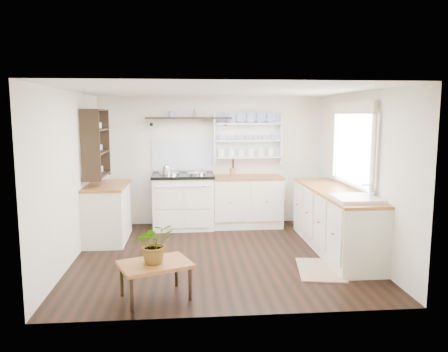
# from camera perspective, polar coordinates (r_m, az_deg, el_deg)

# --- Properties ---
(floor) EXTENTS (4.00, 3.80, 0.01)m
(floor) POSITION_cam_1_polar(r_m,az_deg,el_deg) (6.31, -0.62, -10.28)
(floor) COLOR black
(floor) RESTS_ON ground
(wall_back) EXTENTS (4.00, 0.02, 2.30)m
(wall_back) POSITION_cam_1_polar(r_m,az_deg,el_deg) (7.93, -1.67, 2.01)
(wall_back) COLOR silver
(wall_back) RESTS_ON ground
(wall_right) EXTENTS (0.02, 3.80, 2.30)m
(wall_right) POSITION_cam_1_polar(r_m,az_deg,el_deg) (6.51, 17.21, 0.33)
(wall_right) COLOR silver
(wall_right) RESTS_ON ground
(wall_left) EXTENTS (0.02, 3.80, 2.30)m
(wall_left) POSITION_cam_1_polar(r_m,az_deg,el_deg) (6.22, -19.33, -0.10)
(wall_left) COLOR silver
(wall_left) RESTS_ON ground
(ceiling) EXTENTS (4.00, 3.80, 0.01)m
(ceiling) POSITION_cam_1_polar(r_m,az_deg,el_deg) (5.99, -0.66, 11.08)
(ceiling) COLOR white
(ceiling) RESTS_ON wall_back
(window) EXTENTS (0.08, 1.55, 1.22)m
(window) POSITION_cam_1_polar(r_m,az_deg,el_deg) (6.59, 16.46, 4.08)
(window) COLOR white
(window) RESTS_ON wall_right
(aga_cooker) EXTENTS (1.07, 0.74, 0.98)m
(aga_cooker) POSITION_cam_1_polar(r_m,az_deg,el_deg) (7.69, -5.33, -3.22)
(aga_cooker) COLOR white
(aga_cooker) RESTS_ON floor
(back_cabinets) EXTENTS (1.27, 0.63, 0.90)m
(back_cabinets) POSITION_cam_1_polar(r_m,az_deg,el_deg) (7.79, 2.89, -3.23)
(back_cabinets) COLOR white
(back_cabinets) RESTS_ON floor
(right_cabinets) EXTENTS (0.62, 2.43, 0.90)m
(right_cabinets) POSITION_cam_1_polar(r_m,az_deg,el_deg) (6.62, 14.22, -5.51)
(right_cabinets) COLOR white
(right_cabinets) RESTS_ON floor
(belfast_sink) EXTENTS (0.55, 0.60, 0.45)m
(belfast_sink) POSITION_cam_1_polar(r_m,az_deg,el_deg) (5.86, 16.73, -3.94)
(belfast_sink) COLOR white
(belfast_sink) RESTS_ON right_cabinets
(left_cabinets) EXTENTS (0.62, 1.13, 0.90)m
(left_cabinets) POSITION_cam_1_polar(r_m,az_deg,el_deg) (7.15, -14.96, -4.53)
(left_cabinets) COLOR white
(left_cabinets) RESTS_ON floor
(plate_rack) EXTENTS (1.20, 0.22, 0.90)m
(plate_rack) POSITION_cam_1_polar(r_m,az_deg,el_deg) (7.92, 3.05, 4.94)
(plate_rack) COLOR white
(plate_rack) RESTS_ON wall_back
(high_shelf) EXTENTS (1.50, 0.29, 0.16)m
(high_shelf) POSITION_cam_1_polar(r_m,az_deg,el_deg) (7.75, -4.62, 7.48)
(high_shelf) COLOR black
(high_shelf) RESTS_ON wall_back
(left_shelving) EXTENTS (0.28, 0.80, 1.05)m
(left_shelving) POSITION_cam_1_polar(r_m,az_deg,el_deg) (7.02, -16.41, 4.19)
(left_shelving) COLOR black
(left_shelving) RESTS_ON wall_left
(kettle) EXTENTS (0.17, 0.17, 0.21)m
(kettle) POSITION_cam_1_polar(r_m,az_deg,el_deg) (7.49, -7.53, 0.70)
(kettle) COLOR silver
(kettle) RESTS_ON aga_cooker
(utensil_crock) EXTENTS (0.11, 0.11, 0.12)m
(utensil_crock) POSITION_cam_1_polar(r_m,az_deg,el_deg) (7.76, 1.13, 0.55)
(utensil_crock) COLOR #A7643D
(utensil_crock) RESTS_ON back_cabinets
(center_table) EXTENTS (0.88, 0.76, 0.40)m
(center_table) POSITION_cam_1_polar(r_m,az_deg,el_deg) (4.86, -8.98, -11.62)
(center_table) COLOR brown
(center_table) RESTS_ON floor
(potted_plant) EXTENTS (0.48, 0.45, 0.44)m
(potted_plant) POSITION_cam_1_polar(r_m,az_deg,el_deg) (4.78, -9.05, -8.63)
(potted_plant) COLOR #3F7233
(potted_plant) RESTS_ON center_table
(floor_rug) EXTENTS (0.68, 0.93, 0.02)m
(floor_rug) POSITION_cam_1_polar(r_m,az_deg,el_deg) (5.86, 12.43, -11.85)
(floor_rug) COLOR #87664E
(floor_rug) RESTS_ON floor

